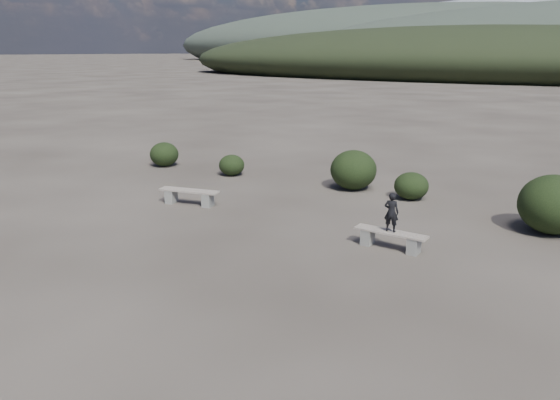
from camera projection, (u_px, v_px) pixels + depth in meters
The scene contains 9 objects.
ground at pixel (155, 286), 10.94m from camera, with size 1200.00×1200.00×0.00m, color #332C27.
bench_left at pixel (189, 196), 16.64m from camera, with size 1.92×0.89×0.47m.
bench_right at pixel (390, 238), 12.92m from camera, with size 1.76×0.41×0.44m.
seated_person at pixel (391, 212), 12.75m from camera, with size 0.34×0.23×0.95m, color black.
shrub_a at pixel (232, 165), 20.53m from camera, with size 0.96×0.96×0.79m, color black.
shrub_b at pixel (353, 170), 18.41m from camera, with size 1.56×1.56×1.34m, color black.
shrub_c at pixel (411, 186), 17.22m from camera, with size 1.08×1.08×0.87m, color black.
shrub_d at pixel (554, 204), 13.93m from camera, with size 1.75×1.75×1.53m, color black.
shrub_f at pixel (164, 154), 22.16m from camera, with size 1.15×1.15×0.98m, color black.
Camera 1 is at (7.84, -6.84, 4.56)m, focal length 35.00 mm.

